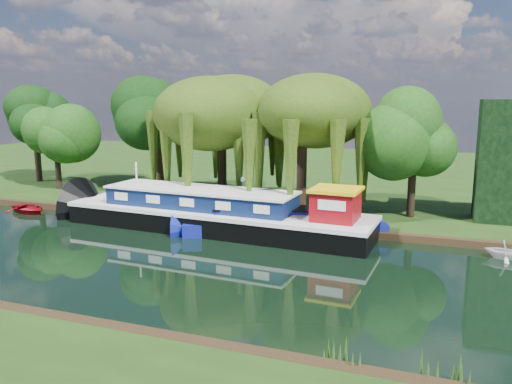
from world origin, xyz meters
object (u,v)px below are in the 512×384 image
at_px(dutch_barge, 218,214).
at_px(narrowboat, 285,224).
at_px(red_dinghy, 29,212).
at_px(white_cruiser, 505,259).

height_order(dutch_barge, narrowboat, dutch_barge).
relative_size(dutch_barge, red_dinghy, 5.92).
height_order(narrowboat, white_cruiser, narrowboat).
relative_size(dutch_barge, white_cruiser, 9.89).
bearing_deg(white_cruiser, red_dinghy, 98.28).
relative_size(dutch_barge, narrowboat, 1.65).
distance_m(dutch_barge, white_cruiser, 17.04).
xyz_separation_m(dutch_barge, narrowboat, (4.42, 0.44, -0.42)).
bearing_deg(narrowboat, white_cruiser, -22.84).
distance_m(red_dinghy, white_cruiser, 32.68).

